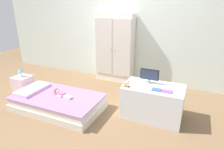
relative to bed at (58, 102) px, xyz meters
name	(u,v)px	position (x,y,z in m)	size (l,w,h in m)	color
ground_plane	(90,110)	(0.50, 0.19, -0.13)	(10.00, 10.00, 0.02)	brown
back_wall	(125,19)	(0.50, 1.76, 1.23)	(6.40, 0.05, 2.70)	silver
bed	(58,102)	(0.00, 0.00, 0.00)	(1.45, 0.82, 0.24)	silver
pillow	(33,89)	(-0.53, 0.00, 0.15)	(0.31, 0.59, 0.05)	silver
doll	(60,93)	(0.02, 0.04, 0.16)	(0.39, 0.16, 0.10)	#D6668E
nightstand	(23,85)	(-0.97, 0.18, 0.06)	(0.30, 0.30, 0.36)	silver
table_lamp	(20,70)	(-0.97, 0.18, 0.37)	(0.11, 0.11, 0.18)	#B7B2AD
wardrobe	(115,48)	(0.35, 1.58, 0.63)	(0.83, 0.29, 1.48)	white
tv_stand	(153,102)	(1.49, 0.40, 0.14)	(0.89, 0.53, 0.51)	silver
tv_monitor	(149,75)	(1.39, 0.49, 0.53)	(0.28, 0.10, 0.23)	#99999E
rocking_horse_toy	(127,84)	(1.13, 0.21, 0.45)	(0.10, 0.04, 0.12)	#8E6642
book_blue	(157,90)	(1.55, 0.28, 0.40)	(0.13, 0.11, 0.01)	blue
book_purple	(167,92)	(1.70, 0.28, 0.40)	(0.14, 0.10, 0.01)	#8E51B2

